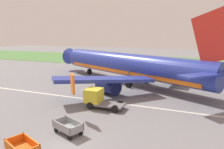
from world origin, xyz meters
name	(u,v)px	position (x,y,z in m)	size (l,w,h in m)	color
ground_plane	(64,146)	(0.00, 0.00, 0.00)	(220.00, 220.00, 0.00)	slate
grass_strip	(165,62)	(0.00, 51.69, 0.03)	(220.00, 28.00, 0.06)	#518442
apron_stripe	(115,103)	(0.00, 10.54, 0.01)	(120.00, 0.36, 0.01)	silver
airplane	(131,66)	(-1.10, 20.71, 3.05)	(35.48, 29.16, 11.34)	#28389E
baggage_cart_nearest	(22,148)	(-1.80, -2.20, 0.60)	(3.58, 2.21, 1.07)	orange
baggage_cart_second_in_row	(68,127)	(-0.81, 1.75, 0.60)	(3.58, 2.19, 1.07)	gray
service_truck_beside_carts	(98,98)	(-1.30, 8.43, 1.10)	(4.38, 2.02, 2.10)	slate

